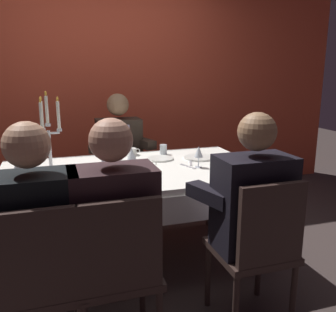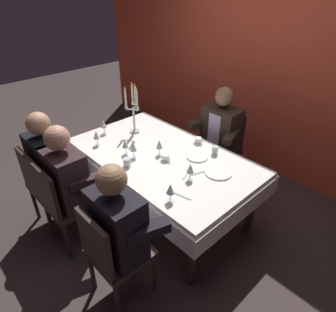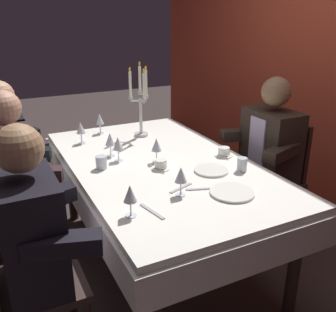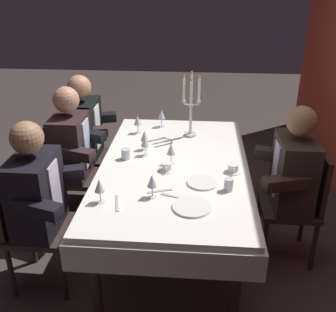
# 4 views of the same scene
# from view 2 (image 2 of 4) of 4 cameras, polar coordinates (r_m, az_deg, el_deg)

# --- Properties ---
(ground_plane) EXTENTS (12.00, 12.00, 0.00)m
(ground_plane) POSITION_cam_2_polar(r_m,az_deg,el_deg) (3.35, -1.06, -10.57)
(ground_plane) COLOR #3C312F
(back_wall) EXTENTS (6.00, 0.12, 2.70)m
(back_wall) POSITION_cam_2_polar(r_m,az_deg,el_deg) (3.90, 17.92, 16.90)
(back_wall) COLOR #C9472E
(back_wall) RESTS_ON ground_plane
(dining_table) EXTENTS (1.94, 1.14, 0.74)m
(dining_table) POSITION_cam_2_polar(r_m,az_deg,el_deg) (2.96, -1.18, -1.64)
(dining_table) COLOR white
(dining_table) RESTS_ON ground_plane
(candelabra) EXTENTS (0.15, 0.17, 0.57)m
(candelabra) POSITION_cam_2_polar(r_m,az_deg,el_deg) (3.25, -6.78, 8.75)
(candelabra) COLOR silver
(candelabra) RESTS_ON dining_table
(dinner_plate_0) EXTENTS (0.24, 0.24, 0.01)m
(dinner_plate_0) POSITION_cam_2_polar(r_m,az_deg,el_deg) (2.66, 9.79, -3.18)
(dinner_plate_0) COLOR white
(dinner_plate_0) RESTS_ON dining_table
(dinner_plate_1) EXTENTS (0.21, 0.21, 0.01)m
(dinner_plate_1) POSITION_cam_2_polar(r_m,az_deg,el_deg) (2.86, 5.76, -0.12)
(dinner_plate_1) COLOR white
(dinner_plate_1) RESTS_ON dining_table
(wine_glass_0) EXTENTS (0.07, 0.07, 0.16)m
(wine_glass_0) POSITION_cam_2_polar(r_m,az_deg,el_deg) (3.32, -12.50, 6.08)
(wine_glass_0) COLOR silver
(wine_glass_0) RESTS_ON dining_table
(wine_glass_1) EXTENTS (0.07, 0.07, 0.16)m
(wine_glass_1) POSITION_cam_2_polar(r_m,az_deg,el_deg) (2.49, 4.38, -2.48)
(wine_glass_1) COLOR silver
(wine_glass_1) RESTS_ON dining_table
(wine_glass_2) EXTENTS (0.07, 0.07, 0.16)m
(wine_glass_2) POSITION_cam_2_polar(r_m,az_deg,el_deg) (2.81, -6.78, 1.76)
(wine_glass_2) COLOR silver
(wine_glass_2) RESTS_ON dining_table
(wine_glass_3) EXTENTS (0.07, 0.07, 0.16)m
(wine_glass_3) POSITION_cam_2_polar(r_m,az_deg,el_deg) (2.25, 0.44, -6.54)
(wine_glass_3) COLOR silver
(wine_glass_3) RESTS_ON dining_table
(wine_glass_4) EXTENTS (0.07, 0.07, 0.16)m
(wine_glass_4) POSITION_cam_2_polar(r_m,az_deg,el_deg) (3.10, -13.85, 3.99)
(wine_glass_4) COLOR silver
(wine_glass_4) RESTS_ON dining_table
(wine_glass_5) EXTENTS (0.07, 0.07, 0.16)m
(wine_glass_5) POSITION_cam_2_polar(r_m,az_deg,el_deg) (2.88, -8.37, 2.38)
(wine_glass_5) COLOR silver
(wine_glass_5) RESTS_ON dining_table
(wine_glass_6) EXTENTS (0.07, 0.07, 0.16)m
(wine_glass_6) POSITION_cam_2_polar(r_m,az_deg,el_deg) (2.84, -1.72, 2.27)
(wine_glass_6) COLOR silver
(wine_glass_6) RESTS_ON dining_table
(water_tumbler_0) EXTENTS (0.06, 0.06, 0.09)m
(water_tumbler_0) POSITION_cam_2_polar(r_m,az_deg,el_deg) (2.92, 9.16, 1.11)
(water_tumbler_0) COLOR silver
(water_tumbler_0) RESTS_ON dining_table
(water_tumbler_1) EXTENTS (0.07, 0.07, 0.08)m
(water_tumbler_1) POSITION_cam_2_polar(r_m,az_deg,el_deg) (2.73, -8.04, -1.23)
(water_tumbler_1) COLOR silver
(water_tumbler_1) RESTS_ON dining_table
(coffee_cup_0) EXTENTS (0.13, 0.12, 0.06)m
(coffee_cup_0) POSITION_cam_2_polar(r_m,az_deg,el_deg) (3.10, 5.91, 2.99)
(coffee_cup_0) COLOR white
(coffee_cup_0) RESTS_ON dining_table
(coffee_cup_1) EXTENTS (0.13, 0.12, 0.06)m
(coffee_cup_1) POSITION_cam_2_polar(r_m,az_deg,el_deg) (2.80, -0.49, -0.33)
(coffee_cup_1) COLOR white
(coffee_cup_1) RESTS_ON dining_table
(knife_0) EXTENTS (0.08, 0.19, 0.01)m
(knife_0) POSITION_cam_2_polar(r_m,az_deg,el_deg) (2.65, 6.27, -3.22)
(knife_0) COLOR #B7B7BC
(knife_0) RESTS_ON dining_table
(fork_1) EXTENTS (0.07, 0.17, 0.01)m
(fork_1) POSITION_cam_2_polar(r_m,az_deg,el_deg) (2.62, 3.74, -3.54)
(fork_1) COLOR #B7B7BC
(fork_1) RESTS_ON dining_table
(knife_2) EXTENTS (0.19, 0.06, 0.01)m
(knife_2) POSITION_cam_2_polar(r_m,az_deg,el_deg) (2.38, 2.49, -7.66)
(knife_2) COLOR #B7B7BC
(knife_2) RESTS_ON dining_table
(seated_diner_0) EXTENTS (0.63, 0.48, 1.24)m
(seated_diner_0) POSITION_cam_2_polar(r_m,az_deg,el_deg) (3.03, -22.54, -1.02)
(seated_diner_0) COLOR #33241F
(seated_diner_0) RESTS_ON ground_plane
(seated_diner_1) EXTENTS (0.63, 0.48, 1.24)m
(seated_diner_1) POSITION_cam_2_polar(r_m,az_deg,el_deg) (2.73, -19.44, -4.12)
(seated_diner_1) COLOR #33241F
(seated_diner_1) RESTS_ON ground_plane
(seated_diner_2) EXTENTS (0.63, 0.48, 1.24)m
(seated_diner_2) POSITION_cam_2_polar(r_m,az_deg,el_deg) (3.46, 10.39, 5.16)
(seated_diner_2) COLOR #33241F
(seated_diner_2) RESTS_ON ground_plane
(seated_diner_3) EXTENTS (0.63, 0.48, 1.24)m
(seated_diner_3) POSITION_cam_2_polar(r_m,az_deg,el_deg) (2.17, -10.06, -13.17)
(seated_diner_3) COLOR #33241F
(seated_diner_3) RESTS_ON ground_plane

